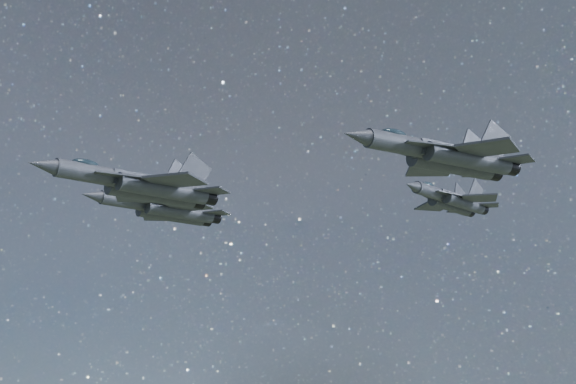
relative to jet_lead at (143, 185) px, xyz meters
name	(u,v)px	position (x,y,z in m)	size (l,w,h in m)	color
jet_lead	(143,185)	(0.00, 0.00, 0.00)	(20.19, 13.74, 5.07)	#2C2F37
jet_left	(165,209)	(8.00, 20.90, 2.77)	(19.56, 13.33, 4.91)	#2C2F37
jet_right	(447,156)	(19.34, -23.21, -0.97)	(17.75, 12.42, 4.47)	#2C2F37
jet_slot	(451,200)	(39.22, 3.73, 3.26)	(16.54, 10.90, 4.24)	#2C2F37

